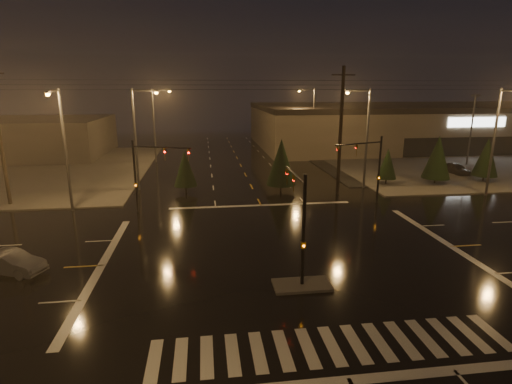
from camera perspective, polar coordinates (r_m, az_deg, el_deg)
ground at (r=25.05m, az=4.35°, el=-9.02°), size 140.00×140.00×0.00m
sidewalk_ne at (r=63.75m, az=25.82°, el=4.17°), size 36.00×36.00×0.12m
sidewalk_nw at (r=59.00m, az=-32.64°, el=2.57°), size 36.00×36.00×0.12m
median_island at (r=21.51m, az=6.58°, el=-13.05°), size 3.00×1.60×0.15m
crosswalk at (r=17.45m, az=10.79°, el=-20.73°), size 15.00×2.60×0.01m
stop_bar_near at (r=15.96m, az=13.22°, el=-24.73°), size 16.00×0.50×0.01m
stop_bar_far at (r=35.24m, az=0.71°, el=-1.90°), size 16.00×0.50×0.01m
parking_lot at (r=65.05m, az=30.47°, el=3.77°), size 50.00×24.00×0.08m
retail_building at (r=79.42m, az=22.93°, el=9.02°), size 60.20×28.30×7.20m
commercial_block at (r=71.50m, az=-32.64°, el=6.54°), size 30.00×18.00×5.60m
signal_mast_median at (r=20.93m, az=6.26°, el=-2.92°), size 0.25×4.59×6.00m
signal_mast_ne at (r=36.13m, az=16.05°, el=4.11°), size 4.84×1.86×6.00m
signal_mast_nw at (r=33.49m, az=-15.38°, el=3.36°), size 4.84×1.86×6.00m
streetlight_1 at (r=41.14m, az=-16.50°, el=8.14°), size 2.77×0.32×10.00m
streetlight_2 at (r=56.95m, az=-14.10°, el=9.94°), size 2.77×0.32×10.00m
streetlight_3 at (r=41.86m, az=15.22°, el=8.33°), size 2.77×0.32×10.00m
streetlight_4 at (r=60.74m, az=7.94°, el=10.50°), size 2.77×0.32×10.00m
streetlight_5 at (r=35.67m, az=-25.84°, el=6.37°), size 0.32×2.77×10.00m
streetlight_6 at (r=43.24m, az=31.19°, el=6.93°), size 0.32×2.77×10.00m
utility_pole_1 at (r=38.83m, az=11.99°, el=8.55°), size 2.20×0.32×12.00m
conifer_0 at (r=44.53m, az=18.26°, el=3.89°), size 2.05×2.05×3.90m
conifer_1 at (r=46.52m, az=24.51°, el=4.57°), size 2.90×2.90×5.23m
conifer_2 at (r=50.24m, az=30.06°, el=4.35°), size 2.66×2.66×4.85m
conifer_3 at (r=39.57m, az=-10.10°, el=3.39°), size 2.27×2.27×4.25m
conifer_4 at (r=39.47m, az=3.63°, el=4.31°), size 2.92×2.92×5.27m
car_parked at (r=53.65m, az=26.68°, el=3.02°), size 1.80×4.05×1.35m
car_crossing at (r=26.33m, az=-31.68°, el=-8.56°), size 4.13×2.71×1.29m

